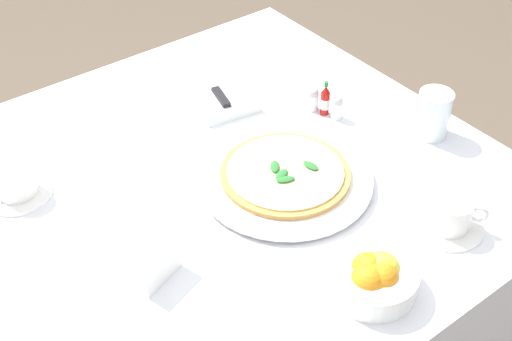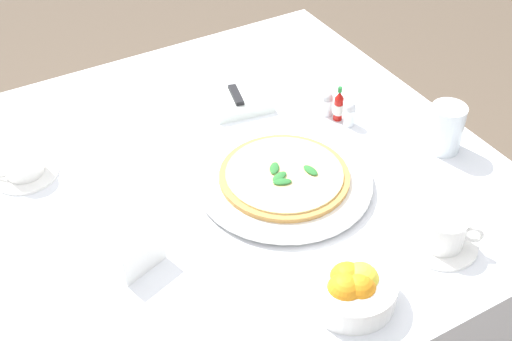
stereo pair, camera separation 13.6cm
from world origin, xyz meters
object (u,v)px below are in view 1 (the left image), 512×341
object	(u,v)px
water_glass_far_right	(433,116)
napkin_folded	(214,92)
salt_shaker	(313,100)
menu_card	(164,269)
pizza_plate	(285,178)
pepper_shaker	(337,108)
dinner_knife	(213,86)
pizza	(285,173)
citrus_bowl	(374,277)
coffee_cup_left_edge	(450,216)
coffee_cup_near_right	(15,183)
hot_sauce_bottle	(325,101)

from	to	relation	value
water_glass_far_right	napkin_folded	distance (m)	0.49
salt_shaker	menu_card	world-z (taller)	menu_card
pizza_plate	water_glass_far_right	bearing A→B (deg)	-100.44
salt_shaker	menu_card	distance (m)	0.58
pepper_shaker	water_glass_far_right	bearing A→B (deg)	-144.30
pepper_shaker	menu_card	bearing A→B (deg)	107.67
dinner_knife	salt_shaker	world-z (taller)	salt_shaker
napkin_folded	dinner_knife	distance (m)	0.01
pizza_plate	menu_card	size ratio (longest dim) A/B	3.97
pizza	water_glass_far_right	bearing A→B (deg)	-100.42
pizza	citrus_bowl	world-z (taller)	citrus_bowl
coffee_cup_left_edge	dinner_knife	distance (m)	0.62
water_glass_far_right	menu_card	bearing A→B (deg)	90.84
pizza	coffee_cup_near_right	xyz separation A→B (m)	(0.29, 0.43, 0.00)
pizza	menu_card	world-z (taller)	menu_card
pizza_plate	napkin_folded	world-z (taller)	napkin_folded
pizza	dinner_knife	distance (m)	0.35
citrus_bowl	salt_shaker	world-z (taller)	citrus_bowl
pizza	menu_card	size ratio (longest dim) A/B	2.94
coffee_cup_near_right	hot_sauce_bottle	distance (m)	0.67
citrus_bowl	napkin_folded	bearing A→B (deg)	-10.78
coffee_cup_near_right	water_glass_far_right	bearing A→B (deg)	-114.22
napkin_folded	coffee_cup_near_right	bearing A→B (deg)	105.31
pizza	coffee_cup_near_right	world-z (taller)	coffee_cup_near_right
dinner_knife	hot_sauce_bottle	size ratio (longest dim) A/B	2.33
salt_shaker	menu_card	xyz separation A→B (m)	(-0.23, 0.53, 0.00)
coffee_cup_left_edge	pepper_shaker	bearing A→B (deg)	-10.79
menu_card	pizza	bearing A→B (deg)	-6.10
coffee_cup_near_right	napkin_folded	bearing A→B (deg)	-83.95
napkin_folded	dinner_knife	xyz separation A→B (m)	(0.00, -0.00, 0.01)
pizza	coffee_cup_left_edge	distance (m)	0.32
hot_sauce_bottle	coffee_cup_left_edge	bearing A→B (deg)	171.31
napkin_folded	salt_shaker	size ratio (longest dim) A/B	4.23
pizza	dinner_knife	world-z (taller)	pizza
hot_sauce_bottle	salt_shaker	xyz separation A→B (m)	(0.03, 0.01, -0.01)
salt_shaker	pepper_shaker	size ratio (longest dim) A/B	1.00
coffee_cup_left_edge	napkin_folded	size ratio (longest dim) A/B	0.55
coffee_cup_left_edge	hot_sauce_bottle	distance (m)	0.41
pizza_plate	water_glass_far_right	world-z (taller)	water_glass_far_right
hot_sauce_bottle	napkin_folded	bearing A→B (deg)	36.34
pizza	coffee_cup_left_edge	bearing A→B (deg)	-150.57
menu_card	napkin_folded	bearing A→B (deg)	27.83
pizza_plate	citrus_bowl	world-z (taller)	citrus_bowl
coffee_cup_near_right	citrus_bowl	xyz separation A→B (m)	(-0.58, -0.37, -0.00)
pizza_plate	coffee_cup_left_edge	xyz separation A→B (m)	(-0.28, -0.16, 0.02)
pepper_shaker	pizza	bearing A→B (deg)	113.95
water_glass_far_right	dinner_knife	size ratio (longest dim) A/B	0.53
coffee_cup_left_edge	citrus_bowl	xyz separation A→B (m)	(-0.02, 0.21, -0.00)
coffee_cup_left_edge	water_glass_far_right	size ratio (longest dim) A/B	1.26
coffee_cup_near_right	napkin_folded	world-z (taller)	coffee_cup_near_right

